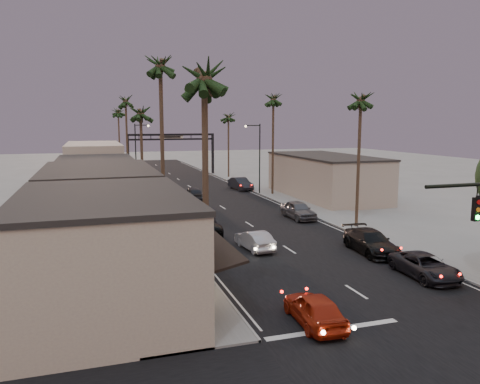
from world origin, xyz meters
TOP-DOWN VIEW (x-y plane):
  - ground at (0.00, 40.00)m, footprint 200.00×200.00m
  - road at (0.00, 45.00)m, footprint 14.00×120.00m
  - sidewalk_left at (-9.50, 52.00)m, footprint 5.00×92.00m
  - sidewalk_right at (9.50, 52.00)m, footprint 5.00×92.00m
  - storefront_near at (-13.00, 12.00)m, footprint 8.00×12.00m
  - storefront_mid at (-13.00, 26.00)m, footprint 8.00×14.00m
  - storefront_far at (-13.00, 42.00)m, footprint 8.00×16.00m
  - storefront_dist at (-13.00, 65.00)m, footprint 8.00×20.00m
  - building_right at (14.00, 40.00)m, footprint 8.00×18.00m
  - arch at (0.00, 70.00)m, footprint 15.20×0.40m
  - streetlight_right at (6.92, 45.00)m, footprint 2.13×0.30m
  - streetlight_left at (-6.92, 58.00)m, footprint 2.13×0.30m
  - palm_la at (-8.60, 9.00)m, footprint 3.20×3.20m
  - palm_lb at (-8.60, 22.00)m, footprint 3.20×3.20m
  - palm_lc at (-8.60, 36.00)m, footprint 3.20×3.20m
  - palm_ld at (-8.60, 55.00)m, footprint 3.20×3.20m
  - palm_ra at (8.60, 24.00)m, footprint 3.20×3.20m
  - palm_rb at (8.60, 44.00)m, footprint 3.20×3.20m
  - palm_rc at (8.60, 64.00)m, footprint 3.20×3.20m
  - palm_far at (-8.30, 78.00)m, footprint 3.20×3.20m
  - oncoming_red at (-4.04, 7.00)m, footprint 1.98×4.42m
  - oncoming_pickup at (-5.01, 25.35)m, footprint 3.32×6.17m
  - oncoming_silver at (-2.39, 19.85)m, footprint 1.90×4.36m
  - oncoming_white at (-4.66, 34.47)m, footprint 2.90×6.18m
  - oncoming_dgrey at (-1.99, 42.82)m, footprint 2.08×4.67m
  - curbside_near at (5.21, 10.92)m, footprint 2.58×5.11m
  - curbside_black at (5.14, 16.51)m, footprint 2.71×5.71m
  - curbside_grey at (5.32, 29.00)m, footprint 2.09×4.99m
  - curbside_far at (6.02, 49.42)m, footprint 2.35×5.22m

SIDE VIEW (x-z plane):
  - ground at x=0.00m, z-range 0.00..0.00m
  - road at x=0.00m, z-range -0.01..0.01m
  - sidewalk_left at x=-9.50m, z-range 0.00..0.12m
  - sidewalk_right at x=9.50m, z-range 0.00..0.12m
  - curbside_near at x=5.21m, z-range 0.00..1.38m
  - oncoming_silver at x=-2.39m, z-range 0.00..1.39m
  - oncoming_red at x=-4.04m, z-range 0.00..1.48m
  - oncoming_dgrey at x=-1.99m, z-range 0.00..1.56m
  - curbside_black at x=5.14m, z-range 0.00..1.61m
  - oncoming_pickup at x=-5.01m, z-range 0.00..1.64m
  - curbside_far at x=6.02m, z-range 0.00..1.66m
  - curbside_grey at x=5.32m, z-range 0.00..1.68m
  - oncoming_white at x=-4.66m, z-range 0.00..1.74m
  - storefront_far at x=-13.00m, z-range 0.00..5.00m
  - building_right at x=14.00m, z-range 0.00..5.00m
  - storefront_near at x=-13.00m, z-range 0.00..5.50m
  - storefront_mid at x=-13.00m, z-range 0.00..5.50m
  - storefront_dist at x=-13.00m, z-range 0.00..6.00m
  - streetlight_right at x=6.92m, z-range 0.83..9.83m
  - streetlight_left at x=-6.92m, z-range 0.83..9.83m
  - arch at x=0.00m, z-range 1.90..9.17m
  - palm_lc at x=-8.60m, z-range 4.37..16.57m
  - palm_rc at x=8.60m, z-range 4.37..16.57m
  - palm_la at x=-8.60m, z-range 4.84..18.04m
  - palm_ra at x=8.60m, z-range 4.84..18.04m
  - palm_far at x=-8.30m, z-range 4.84..18.04m
  - palm_ld at x=-8.60m, z-range 5.32..19.52m
  - palm_rb at x=8.60m, z-range 5.32..19.52m
  - palm_lb at x=-8.60m, z-range 5.79..20.99m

